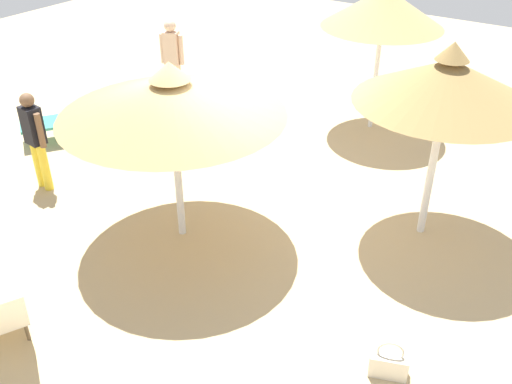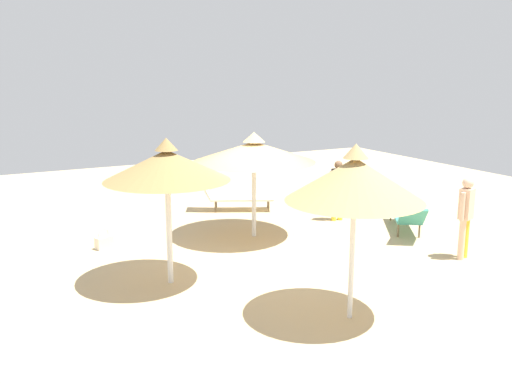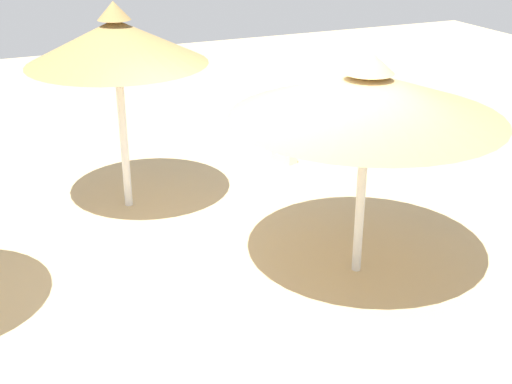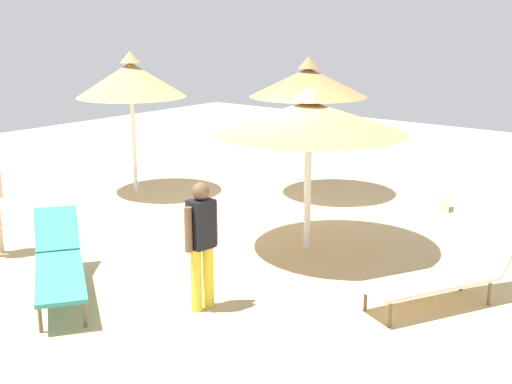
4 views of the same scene
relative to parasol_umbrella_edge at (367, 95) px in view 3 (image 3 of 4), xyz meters
The scene contains 4 objects.
ground 2.25m from the parasol_umbrella_edge, 22.55° to the right, with size 24.00×24.00×0.10m, color tan.
parasol_umbrella_edge is the anchor object (origin of this frame).
parasol_umbrella_front 3.27m from the parasol_umbrella_edge, 55.24° to the right, with size 2.22×2.22×2.63m.
handbag 3.83m from the parasol_umbrella_edge, 102.23° to the right, with size 0.30×0.42×0.44m.
Camera 3 is at (2.78, 6.07, 3.84)m, focal length 49.01 mm.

